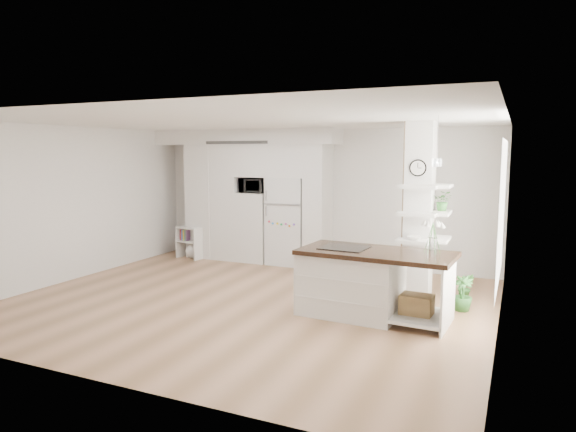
% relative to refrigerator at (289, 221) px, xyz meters
% --- Properties ---
extents(floor, '(7.00, 6.00, 0.01)m').
position_rel_refrigerator_xyz_m(floor, '(0.53, -2.68, -0.88)').
color(floor, tan).
rests_on(floor, ground).
extents(room, '(7.04, 6.04, 2.72)m').
position_rel_refrigerator_xyz_m(room, '(0.53, -2.68, 0.98)').
color(room, white).
rests_on(room, ground).
extents(cabinet_wall, '(4.00, 0.71, 2.70)m').
position_rel_refrigerator_xyz_m(cabinet_wall, '(-0.92, -0.01, 0.63)').
color(cabinet_wall, white).
rests_on(cabinet_wall, floor).
extents(refrigerator, '(0.78, 0.69, 1.75)m').
position_rel_refrigerator_xyz_m(refrigerator, '(0.00, 0.00, 0.00)').
color(refrigerator, silver).
rests_on(refrigerator, floor).
extents(column, '(0.69, 0.90, 2.70)m').
position_rel_refrigerator_xyz_m(column, '(2.90, -1.55, 0.48)').
color(column, silver).
rests_on(column, floor).
extents(window, '(0.00, 2.40, 2.40)m').
position_rel_refrigerator_xyz_m(window, '(4.00, -2.38, 0.62)').
color(window, white).
rests_on(window, room).
extents(pendant_light, '(0.12, 0.12, 0.10)m').
position_rel_refrigerator_xyz_m(pendant_light, '(2.23, -2.53, 1.24)').
color(pendant_light, white).
rests_on(pendant_light, room).
extents(kitchen_island, '(2.11, 1.10, 1.50)m').
position_rel_refrigerator_xyz_m(kitchen_island, '(2.23, -2.61, -0.39)').
color(kitchen_island, white).
rests_on(kitchen_island, floor).
extents(bookshelf, '(0.62, 0.43, 0.67)m').
position_rel_refrigerator_xyz_m(bookshelf, '(-2.11, -0.37, -0.58)').
color(bookshelf, white).
rests_on(bookshelf, floor).
extents(floor_plant_a, '(0.28, 0.25, 0.43)m').
position_rel_refrigerator_xyz_m(floor_plant_a, '(3.52, -1.29, -0.66)').
color(floor_plant_a, '#32742E').
rests_on(floor_plant_a, floor).
extents(floor_plant_b, '(0.28, 0.28, 0.49)m').
position_rel_refrigerator_xyz_m(floor_plant_b, '(3.52, -1.82, -0.63)').
color(floor_plant_b, '#32742E').
rests_on(floor_plant_b, floor).
extents(microwave, '(0.54, 0.37, 0.30)m').
position_rel_refrigerator_xyz_m(microwave, '(-0.75, -0.06, 0.69)').
color(microwave, '#2D2D2D').
rests_on(microwave, cabinet_wall).
extents(shelf_plant, '(0.27, 0.23, 0.30)m').
position_rel_refrigerator_xyz_m(shelf_plant, '(3.15, -1.38, 0.65)').
color(shelf_plant, '#32742E').
rests_on(shelf_plant, column).
extents(decor_bowl, '(0.22, 0.22, 0.05)m').
position_rel_refrigerator_xyz_m(decor_bowl, '(2.82, -1.78, 0.13)').
color(decor_bowl, white).
rests_on(decor_bowl, column).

